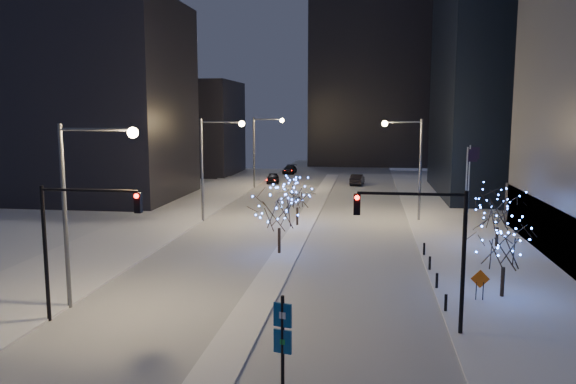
% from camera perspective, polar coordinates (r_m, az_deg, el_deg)
% --- Properties ---
extents(ground, '(160.00, 160.00, 0.00)m').
position_cam_1_polar(ground, '(28.20, -4.84, -13.96)').
color(ground, silver).
rests_on(ground, ground).
extents(road, '(20.00, 130.00, 0.02)m').
position_cam_1_polar(road, '(61.66, 2.49, -1.83)').
color(road, '#ABB0BA').
rests_on(road, ground).
extents(median, '(2.00, 80.00, 0.15)m').
position_cam_1_polar(median, '(56.76, 1.99, -2.62)').
color(median, silver).
rests_on(median, ground).
extents(east_sidewalk, '(10.00, 90.00, 0.15)m').
position_cam_1_polar(east_sidewalk, '(47.51, 18.98, -5.16)').
color(east_sidewalk, silver).
rests_on(east_sidewalk, ground).
extents(west_sidewalk, '(8.00, 90.00, 0.15)m').
position_cam_1_polar(west_sidewalk, '(50.75, -15.25, -4.18)').
color(west_sidewalk, silver).
rests_on(west_sidewalk, ground).
extents(filler_west_near, '(22.00, 18.00, 24.00)m').
position_cam_1_polar(filler_west_near, '(73.78, -19.48, 8.69)').
color(filler_west_near, black).
rests_on(filler_west_near, ground).
extents(filler_west_far, '(18.00, 16.00, 16.00)m').
position_cam_1_polar(filler_west_far, '(100.71, -10.40, 6.43)').
color(filler_west_far, black).
rests_on(filler_west_far, ground).
extents(horizon_block, '(24.00, 14.00, 42.00)m').
position_cam_1_polar(horizon_block, '(117.93, 8.38, 13.01)').
color(horizon_block, black).
rests_on(horizon_block, ground).
extents(street_lamp_w_near, '(4.40, 0.56, 10.00)m').
position_cam_1_polar(street_lamp_w_near, '(31.52, -20.18, 0.15)').
color(street_lamp_w_near, '#595E66').
rests_on(street_lamp_w_near, ground).
extents(street_lamp_w_mid, '(4.40, 0.56, 10.00)m').
position_cam_1_polar(street_lamp_w_mid, '(54.69, -7.70, 3.70)').
color(street_lamp_w_mid, '#595E66').
rests_on(street_lamp_w_mid, ground).
extents(street_lamp_w_far, '(4.40, 0.56, 10.00)m').
position_cam_1_polar(street_lamp_w_far, '(78.99, -2.73, 5.07)').
color(street_lamp_w_far, '#595E66').
rests_on(street_lamp_w_far, ground).
extents(street_lamp_east, '(3.90, 0.56, 10.00)m').
position_cam_1_polar(street_lamp_east, '(55.76, 12.40, 3.62)').
color(street_lamp_east, '#595E66').
rests_on(street_lamp_east, ground).
extents(traffic_signal_west, '(5.26, 0.43, 7.00)m').
position_cam_1_polar(traffic_signal_west, '(29.83, -20.99, -3.70)').
color(traffic_signal_west, black).
rests_on(traffic_signal_west, ground).
extents(traffic_signal_east, '(5.26, 0.43, 7.00)m').
position_cam_1_polar(traffic_signal_east, '(27.24, 14.24, -4.49)').
color(traffic_signal_east, black).
rests_on(traffic_signal_east, ground).
extents(flagpoles, '(1.35, 2.60, 8.00)m').
position_cam_1_polar(flagpoles, '(43.72, 17.82, 0.08)').
color(flagpoles, silver).
rests_on(flagpoles, east_sidewalk).
extents(bollards, '(0.16, 12.16, 0.90)m').
position_cam_1_polar(bollards, '(37.06, 14.53, -7.81)').
color(bollards, black).
rests_on(bollards, east_sidewalk).
extents(car_near, '(2.40, 4.76, 1.55)m').
position_cam_1_polar(car_near, '(85.14, -1.54, 1.42)').
color(car_near, black).
rests_on(car_near, ground).
extents(car_mid, '(2.17, 4.94, 1.58)m').
position_cam_1_polar(car_mid, '(83.90, 7.04, 1.27)').
color(car_mid, black).
rests_on(car_mid, ground).
extents(car_far, '(2.15, 5.05, 1.45)m').
position_cam_1_polar(car_far, '(98.69, 0.18, 2.30)').
color(car_far, black).
rests_on(car_far, ground).
extents(holiday_tree_median_near, '(5.09, 5.09, 5.29)m').
position_cam_1_polar(holiday_tree_median_near, '(41.62, -0.91, -1.61)').
color(holiday_tree_median_near, black).
rests_on(holiday_tree_median_near, median).
extents(holiday_tree_median_far, '(4.41, 4.41, 4.47)m').
position_cam_1_polar(holiday_tree_median_far, '(52.21, 0.96, -0.21)').
color(holiday_tree_median_far, black).
rests_on(holiday_tree_median_far, median).
extents(holiday_tree_plaza_near, '(4.00, 4.00, 4.76)m').
position_cam_1_polar(holiday_tree_plaza_near, '(34.10, 21.15, -4.90)').
color(holiday_tree_plaza_near, black).
rests_on(holiday_tree_plaza_near, east_sidewalk).
extents(holiday_tree_plaza_far, '(4.35, 4.35, 4.83)m').
position_cam_1_polar(holiday_tree_plaza_far, '(46.83, 20.58, -1.58)').
color(holiday_tree_plaza_far, black).
rests_on(holiday_tree_plaza_far, east_sidewalk).
extents(wayfinding_sign, '(0.70, 0.26, 3.95)m').
position_cam_1_polar(wayfinding_sign, '(21.30, -0.55, -14.39)').
color(wayfinding_sign, black).
rests_on(wayfinding_sign, ground).
extents(construction_sign, '(1.06, 0.07, 1.75)m').
position_cam_1_polar(construction_sign, '(33.50, 18.93, -8.62)').
color(construction_sign, black).
rests_on(construction_sign, east_sidewalk).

